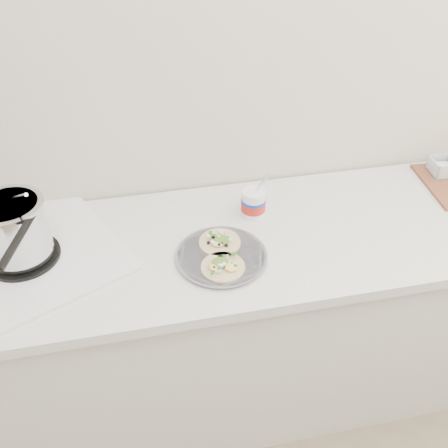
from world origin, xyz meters
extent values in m
cube|color=beige|center=(0.00, 1.73, 1.30)|extent=(3.50, 0.05, 2.60)
cube|color=silver|center=(0.00, 1.43, 0.43)|extent=(2.40, 0.62, 0.86)
cube|color=silver|center=(0.00, 1.41, 0.88)|extent=(2.44, 0.66, 0.04)
cube|color=silver|center=(-0.84, 1.44, 0.91)|extent=(0.74, 0.72, 0.01)
cylinder|color=black|center=(-0.84, 1.44, 0.92)|extent=(0.23, 0.23, 0.01)
torus|color=black|center=(-0.84, 1.44, 0.94)|extent=(0.20, 0.20, 0.02)
cylinder|color=silver|center=(-0.84, 1.44, 1.04)|extent=(0.20, 0.20, 0.18)
cylinder|color=slate|center=(-0.22, 1.32, 0.91)|extent=(0.29, 0.29, 0.01)
cylinder|color=slate|center=(-0.22, 1.32, 0.91)|extent=(0.30, 0.30, 0.00)
cylinder|color=white|center=(-0.06, 1.53, 0.95)|extent=(0.09, 0.09, 0.10)
cylinder|color=red|center=(-0.06, 1.53, 0.95)|extent=(0.09, 0.09, 0.04)
cylinder|color=#192D99|center=(-0.06, 1.53, 0.97)|extent=(0.09, 0.09, 0.01)
cube|color=white|center=(0.76, 1.63, 0.93)|extent=(0.06, 0.06, 0.03)
camera|label=1|loc=(-0.45, 0.14, 2.00)|focal=40.00mm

